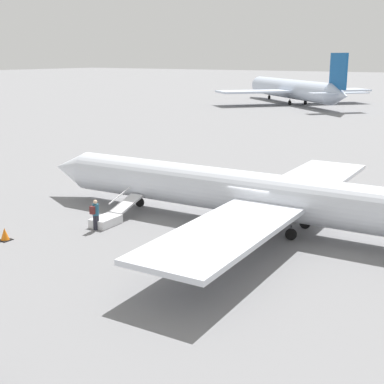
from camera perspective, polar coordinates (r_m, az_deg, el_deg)
ground_plane at (r=30.96m, az=6.82°, el=-3.69°), size 600.00×600.00×0.00m
airplane_main at (r=30.07m, az=8.56°, el=-0.42°), size 31.37×23.91×6.55m
airplane_far_center at (r=111.82m, az=10.69°, el=10.75°), size 35.19×31.97×9.99m
boarding_stairs at (r=31.59m, az=-8.73°, el=-2.69°), size 1.22×4.06×1.65m
passenger at (r=30.40m, az=-10.28°, el=-2.19°), size 0.36×0.55×1.74m
traffic_cone_near_stairs at (r=30.14m, az=-19.34°, el=-4.30°), size 0.62×0.62×0.68m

